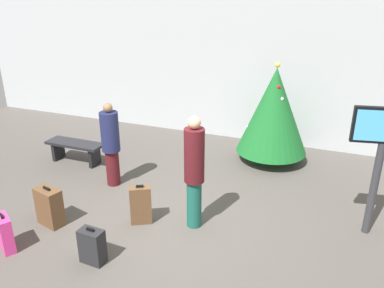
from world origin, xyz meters
The scene contains 11 objects.
ground_plane centered at (0.00, 0.00, 0.00)m, with size 16.00×16.00×0.00m, color #514C47.
back_wall centered at (0.00, 4.46, 1.80)m, with size 16.00×0.20×3.60m, color #B7BCC1.
holiday_tree centered at (1.06, 3.25, 1.18)m, with size 1.56×1.56×2.25m.
flight_info_kiosk centered at (3.05, 1.01, 1.48)m, with size 0.94×0.27×2.10m.
waiting_bench centered at (-3.01, 1.52, 0.35)m, with size 1.33×0.44×0.48m.
traveller_0 centered at (-1.65, 0.93, 0.89)m, with size 0.50×0.50×1.69m.
traveller_1 centered at (0.39, 0.16, 1.02)m, with size 0.34×0.34×1.91m.
suitcase_0 centered at (-2.00, -1.48, 0.28)m, with size 0.42×0.34×0.60m.
suitcase_1 centered at (-0.62, -1.24, 0.26)m, with size 0.37×0.23×0.56m.
suitcase_2 centered at (-1.84, -0.69, 0.33)m, with size 0.51×0.36×0.69m.
suitcase_3 centered at (-0.46, -0.09, 0.33)m, with size 0.39×0.33×0.70m.
Camera 1 is at (2.38, -4.94, 3.67)m, focal length 36.08 mm.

